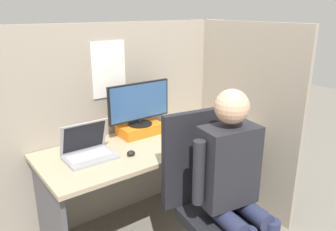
% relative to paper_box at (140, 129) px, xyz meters
% --- Properties ---
extents(cubicle_panel_back, '(2.17, 0.05, 1.61)m').
position_rel_paper_box_xyz_m(cubicle_panel_back, '(-0.02, 0.18, 0.03)').
color(cubicle_panel_back, gray).
rests_on(cubicle_panel_back, ground).
extents(cubicle_panel_right, '(0.04, 1.32, 1.61)m').
position_rel_paper_box_xyz_m(cubicle_panel_right, '(0.84, -0.26, 0.03)').
color(cubicle_panel_right, gray).
rests_on(cubicle_panel_right, ground).
extents(desk, '(1.67, 0.68, 0.74)m').
position_rel_paper_box_xyz_m(desk, '(-0.02, -0.19, -0.21)').
color(desk, tan).
rests_on(desk, ground).
extents(paper_box, '(0.35, 0.20, 0.08)m').
position_rel_paper_box_xyz_m(paper_box, '(0.00, 0.00, 0.00)').
color(paper_box, orange).
rests_on(paper_box, desk).
extents(monitor, '(0.54, 0.19, 0.34)m').
position_rel_paper_box_xyz_m(monitor, '(-0.00, 0.00, 0.22)').
color(monitor, black).
rests_on(monitor, paper_box).
extents(laptop, '(0.33, 0.25, 0.25)m').
position_rel_paper_box_xyz_m(laptop, '(-0.52, -0.16, 0.01)').
color(laptop, '#99999E').
rests_on(laptop, desk).
extents(mouse, '(0.06, 0.05, 0.04)m').
position_rel_paper_box_xyz_m(mouse, '(-0.27, -0.31, -0.02)').
color(mouse, black).
rests_on(mouse, desk).
extents(stapler, '(0.04, 0.16, 0.04)m').
position_rel_paper_box_xyz_m(stapler, '(0.75, -0.14, -0.02)').
color(stapler, black).
rests_on(stapler, desk).
extents(carrot_toy, '(0.04, 0.12, 0.04)m').
position_rel_paper_box_xyz_m(carrot_toy, '(0.26, -0.37, -0.02)').
color(carrot_toy, orange).
rests_on(carrot_toy, desk).
extents(office_chair, '(0.54, 0.60, 1.10)m').
position_rel_paper_box_xyz_m(office_chair, '(0.00, -0.82, -0.22)').
color(office_chair, black).
rests_on(office_chair, ground).
extents(person, '(0.47, 0.43, 1.29)m').
position_rel_paper_box_xyz_m(person, '(0.03, -0.98, -0.02)').
color(person, '#282D4C').
rests_on(person, ground).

